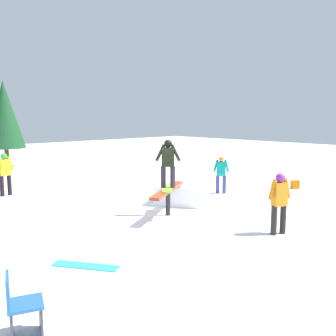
% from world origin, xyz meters
% --- Properties ---
extents(ground_plane, '(60.00, 60.00, 0.00)m').
position_xyz_m(ground_plane, '(0.00, 0.00, 0.00)').
color(ground_plane, white).
extents(rail_feature, '(2.39, 1.55, 0.79)m').
position_xyz_m(rail_feature, '(0.00, 0.00, 0.68)').
color(rail_feature, black).
rests_on(rail_feature, ground).
extents(snow_kicker_ramp, '(2.31, 2.20, 0.64)m').
position_xyz_m(snow_kicker_ramp, '(-1.56, -0.91, 0.32)').
color(snow_kicker_ramp, white).
rests_on(snow_kicker_ramp, ground).
extents(main_rider_on_rail, '(1.16, 1.12, 1.42)m').
position_xyz_m(main_rider_on_rail, '(0.00, 0.00, 1.51)').
color(main_rider_on_rail, '#88D030').
rests_on(main_rider_on_rail, rail_feature).
extents(bystander_teal, '(0.40, 0.54, 1.39)m').
position_xyz_m(bystander_teal, '(-3.58, -0.90, 0.78)').
color(bystander_teal, '#3B3F7E').
rests_on(bystander_teal, ground).
extents(bystander_orange, '(0.64, 0.33, 1.51)m').
position_xyz_m(bystander_orange, '(-0.75, 3.14, 0.85)').
color(bystander_orange, black).
rests_on(bystander_orange, ground).
extents(bystander_yellow, '(0.65, 0.23, 1.55)m').
position_xyz_m(bystander_yellow, '(2.41, -6.01, 0.87)').
color(bystander_yellow, black).
rests_on(bystander_yellow, ground).
extents(loose_snowboard_cyan, '(0.96, 1.26, 0.02)m').
position_xyz_m(loose_snowboard_cyan, '(3.74, 1.62, 0.01)').
color(loose_snowboard_cyan, '#31C0BF').
rests_on(loose_snowboard_cyan, ground).
extents(folding_chair, '(0.57, 0.57, 0.88)m').
position_xyz_m(folding_chair, '(5.57, 3.10, 0.41)').
color(folding_chair, '#3F3F44').
rests_on(folding_chair, ground).
extents(backpack_on_snow, '(0.37, 0.36, 0.34)m').
position_xyz_m(backpack_on_snow, '(-6.42, 0.59, 0.17)').
color(backpack_on_snow, orange).
rests_on(backpack_on_snow, ground).
extents(pine_tree_near, '(2.12, 2.12, 4.82)m').
position_xyz_m(pine_tree_near, '(-0.58, -13.90, 2.93)').
color(pine_tree_near, '#4C331E').
rests_on(pine_tree_near, ground).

